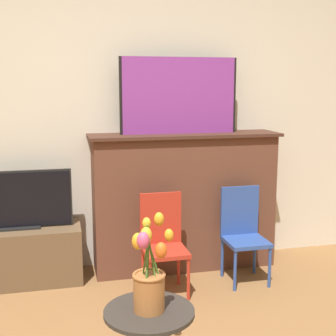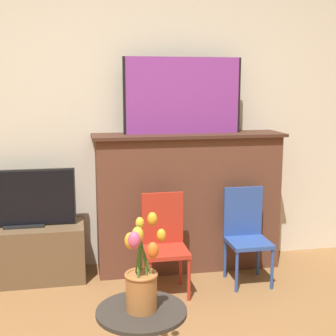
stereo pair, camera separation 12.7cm
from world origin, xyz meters
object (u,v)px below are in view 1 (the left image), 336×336
painting (179,96)px  tv_monitor (19,201)px  chair_red (163,239)px  chair_blue (243,230)px  vase_tulips (149,278)px

painting → tv_monitor: painting is taller
chair_red → painting: bearing=62.0°
painting → tv_monitor: (-1.25, -0.04, -0.77)m
painting → chair_blue: size_ratio=1.31×
chair_blue → vase_tulips: vase_tulips is taller
tv_monitor → chair_red: (1.02, -0.40, -0.25)m
painting → chair_red: 1.13m
tv_monitor → painting: bearing=1.7°
tv_monitor → chair_blue: bearing=-11.2°
tv_monitor → vase_tulips: vase_tulips is taller
chair_red → chair_blue: size_ratio=1.00×
tv_monitor → vase_tulips: size_ratio=1.69×
painting → vase_tulips: bearing=-109.6°
tv_monitor → chair_blue: (1.67, -0.33, -0.25)m
chair_red → vase_tulips: (-0.32, -1.10, 0.19)m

